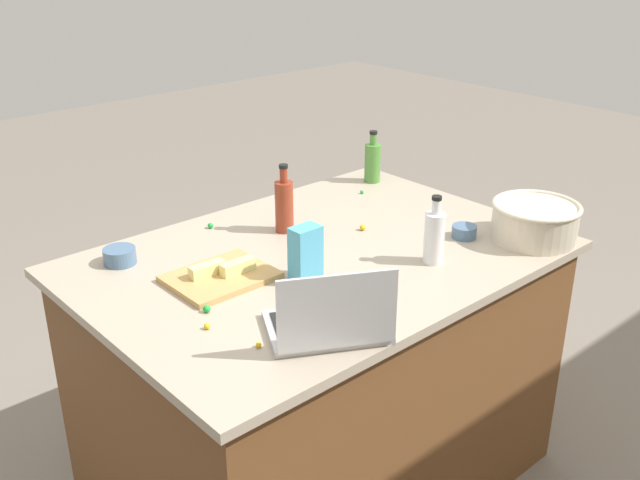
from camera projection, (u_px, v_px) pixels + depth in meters
The scene contains 20 objects.
ground_plane at pixel (320, 474), 2.72m from camera, with size 12.00×12.00×0.00m, color slate.
island_counter at pixel (320, 372), 2.54m from camera, with size 1.50×1.06×0.90m.
laptop at pixel (330, 322), 1.87m from camera, with size 0.38×0.35×0.22m.
mixing_bowl_large at pixel (535, 221), 2.44m from camera, with size 0.29×0.29×0.13m.
bottle_olive at pixel (373, 162), 2.97m from camera, with size 0.07×0.07×0.21m.
bottle_soy at pixel (284, 205), 2.49m from camera, with size 0.06×0.06×0.24m.
bottle_vinegar at pixel (434, 236), 2.27m from camera, with size 0.06×0.06×0.22m.
cutting_board at pixel (221, 277), 2.19m from camera, with size 0.30×0.24×0.02m, color tan.
butter_stick_left at pixel (207, 269), 2.17m from camera, with size 0.11×0.04×0.04m, color #F4E58C.
butter_stick_right at pixel (238, 267), 2.19m from camera, with size 0.11×0.04×0.04m, color #F4E58C.
ramekin_small at pixel (464, 232), 2.47m from camera, with size 0.08×0.08×0.04m, color slate.
ramekin_medium at pixel (120, 256), 2.28m from camera, with size 0.10×0.10×0.05m, color slate.
candy_bag at pixel (306, 254), 2.16m from camera, with size 0.09×0.06×0.17m, color #4CA5CC.
candy_0 at pixel (363, 227), 2.53m from camera, with size 0.02×0.02×0.02m, color yellow.
candy_1 at pixel (340, 299), 2.06m from camera, with size 0.02×0.02×0.02m, color green.
candy_2 at pixel (207, 326), 1.92m from camera, with size 0.02×0.02×0.02m, color yellow.
candy_3 at pixel (207, 309), 2.01m from camera, with size 0.02×0.02×0.02m, color green.
candy_4 at pixel (362, 192), 2.87m from camera, with size 0.01×0.01×0.01m, color green.
candy_5 at pixel (259, 345), 1.84m from camera, with size 0.02×0.02×0.02m, color yellow.
candy_6 at pixel (211, 226), 2.55m from camera, with size 0.02×0.02×0.02m, color green.
Camera 1 is at (1.42, 1.59, 1.89)m, focal length 41.17 mm.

